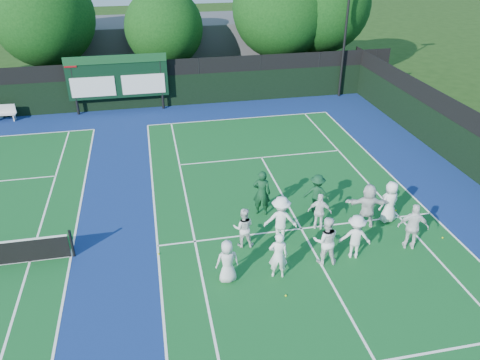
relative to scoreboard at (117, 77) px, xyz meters
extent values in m
plane|color=#1A380F|center=(7.01, -15.59, -2.19)|extent=(120.00, 120.00, 0.00)
cube|color=navy|center=(1.01, -14.59, -2.19)|extent=(34.00, 32.00, 0.01)
cube|color=#115722|center=(7.01, -14.59, -2.18)|extent=(10.97, 23.77, 0.00)
cube|color=white|center=(7.01, -2.70, -2.18)|extent=(10.97, 0.08, 0.00)
cube|color=white|center=(1.53, -14.59, -2.18)|extent=(0.08, 23.77, 0.00)
cube|color=white|center=(12.50, -14.59, -2.18)|extent=(0.08, 23.77, 0.00)
cube|color=white|center=(2.90, -14.59, -2.18)|extent=(0.08, 23.77, 0.00)
cube|color=white|center=(11.13, -14.59, -2.18)|extent=(0.08, 23.77, 0.00)
cube|color=white|center=(7.01, -8.19, -2.18)|extent=(8.23, 0.08, 0.00)
cube|color=white|center=(7.01, -14.59, -2.18)|extent=(0.08, 12.80, 0.00)
cube|color=white|center=(-1.50, -14.59, -2.18)|extent=(0.08, 23.77, 0.00)
cube|color=white|center=(-2.87, -14.59, -2.18)|extent=(0.08, 23.77, 0.00)
cube|color=black|center=(1.01, 0.41, -1.19)|extent=(34.00, 0.08, 2.00)
cube|color=black|center=(1.01, 0.41, 0.31)|extent=(34.00, 0.05, 1.00)
cylinder|color=black|center=(-2.59, 0.01, -0.44)|extent=(0.16, 0.16, 3.50)
cylinder|color=black|center=(2.61, 0.01, -0.44)|extent=(0.16, 0.16, 3.50)
cube|color=black|center=(0.01, 0.01, 0.01)|extent=(6.00, 0.15, 2.60)
cube|color=#134320|center=(0.01, -0.09, 1.11)|extent=(6.00, 0.05, 0.50)
cube|color=white|center=(-1.49, -0.09, -0.49)|extent=(2.60, 0.04, 1.20)
cube|color=white|center=(1.51, -0.09, -0.49)|extent=(2.60, 0.04, 1.20)
cube|color=#9C0D12|center=(-2.59, -0.09, 1.01)|extent=(0.70, 0.04, 0.50)
cube|color=#515055|center=(5.01, 8.41, -0.19)|extent=(18.00, 6.00, 4.00)
cylinder|color=black|center=(14.51, 0.11, 2.81)|extent=(0.16, 0.16, 10.00)
cylinder|color=black|center=(-1.39, -14.59, -1.64)|extent=(0.10, 0.10, 1.10)
cube|color=silver|center=(-6.86, -0.29, -1.76)|extent=(1.57, 0.49, 0.06)
cube|color=silver|center=(-6.86, -0.13, -1.46)|extent=(1.56, 0.13, 0.52)
cube|color=silver|center=(-6.24, -0.29, -1.98)|extent=(0.08, 0.37, 0.41)
cylinder|color=black|center=(-4.27, 3.91, -0.76)|extent=(0.44, 0.44, 2.86)
sphere|color=#0C360E|center=(-4.27, 3.91, 3.05)|extent=(6.36, 6.36, 6.36)
sphere|color=#0C360E|center=(-3.67, 4.21, 2.42)|extent=(4.45, 4.45, 4.45)
cylinder|color=black|center=(3.19, 3.91, -1.05)|extent=(0.44, 0.44, 2.29)
sphere|color=#0C360E|center=(3.19, 3.91, 2.05)|extent=(5.22, 5.22, 5.22)
sphere|color=#0C360E|center=(3.79, 4.21, 1.53)|extent=(3.65, 3.65, 3.65)
cylinder|color=black|center=(11.30, 3.91, -0.85)|extent=(0.44, 0.44, 2.68)
sphere|color=#0C360E|center=(11.30, 3.91, 3.04)|extent=(6.81, 6.81, 6.81)
sphere|color=#0C360E|center=(11.90, 4.21, 2.36)|extent=(4.77, 4.77, 4.77)
cylinder|color=black|center=(14.23, 3.91, -0.73)|extent=(0.44, 0.44, 2.92)
sphere|color=#0C360E|center=(14.23, 3.91, 3.26)|extent=(6.73, 6.73, 6.73)
sphere|color=#0C360E|center=(14.83, 4.21, 2.58)|extent=(4.71, 4.71, 4.71)
sphere|color=#BED419|center=(5.37, -18.05, -2.16)|extent=(0.07, 0.07, 0.07)
sphere|color=#BED419|center=(8.13, -13.36, -2.16)|extent=(0.07, 0.07, 0.07)
sphere|color=#BED419|center=(12.00, -16.24, -2.16)|extent=(0.07, 0.07, 0.07)
sphere|color=#BED419|center=(1.54, -15.10, -2.16)|extent=(0.07, 0.07, 0.07)
sphere|color=#BED419|center=(8.69, -11.09, -2.16)|extent=(0.07, 0.07, 0.07)
sphere|color=#BED419|center=(11.21, -14.14, -2.16)|extent=(0.07, 0.07, 0.07)
imported|color=silver|center=(3.71, -16.93, -1.41)|extent=(0.79, 0.54, 1.56)
imported|color=white|center=(5.37, -17.05, -1.33)|extent=(0.70, 0.53, 1.72)
imported|color=white|center=(7.15, -16.64, -1.29)|extent=(0.99, 0.83, 1.81)
imported|color=white|center=(8.27, -16.56, -1.35)|extent=(1.22, 0.91, 1.68)
imported|color=white|center=(10.48, -16.50, -1.28)|extent=(1.15, 0.80, 1.81)
imported|color=white|center=(4.61, -15.16, -1.41)|extent=(0.86, 0.72, 1.56)
imported|color=white|center=(5.99, -15.15, -1.26)|extent=(1.33, 0.96, 1.86)
imported|color=white|center=(7.67, -14.67, -1.43)|extent=(0.97, 0.70, 1.52)
imported|color=silver|center=(9.53, -14.84, -1.29)|extent=(1.75, 0.90, 1.80)
imported|color=white|center=(10.51, -14.71, -1.32)|extent=(0.97, 0.77, 1.73)
imported|color=#0F391E|center=(5.77, -13.21, -1.22)|extent=(0.82, 0.68, 1.93)
imported|color=#103D21|center=(8.00, -13.45, -1.37)|extent=(1.22, 0.98, 1.64)
camera|label=1|loc=(1.72, -28.71, 8.13)|focal=35.00mm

